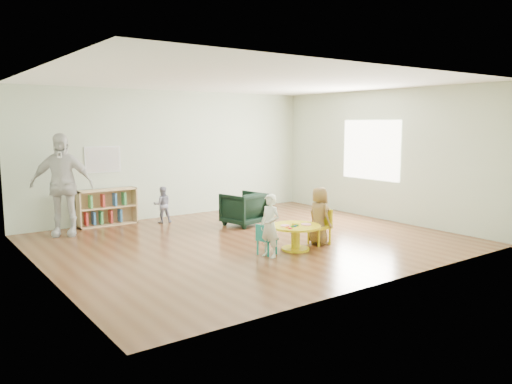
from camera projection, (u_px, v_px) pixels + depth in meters
room at (251, 134)px, 8.71m from camera, size 7.10×7.00×2.80m
activity_table at (296, 233)px, 8.24m from camera, size 0.83×0.83×0.46m
kid_chair_left at (266, 238)px, 7.94m from camera, size 0.33×0.33×0.50m
kid_chair_right at (321, 225)px, 8.65m from camera, size 0.33×0.33×0.61m
bookshelf at (106, 207)px, 10.26m from camera, size 1.20×0.30×0.75m
alphabet_poster at (103, 159)px, 10.23m from camera, size 0.74×0.01×0.54m
armchair at (243, 209)px, 10.24m from camera, size 0.86×0.87×0.68m
child_left at (270, 226)px, 7.78m from camera, size 0.30×0.40×1.00m
child_right at (319, 216)px, 8.61m from camera, size 0.33×0.50×1.00m
toddler at (162, 205)px, 10.49m from camera, size 0.44×0.39×0.77m
adult_caretaker at (62, 185)px, 9.24m from camera, size 1.21×0.93×1.91m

